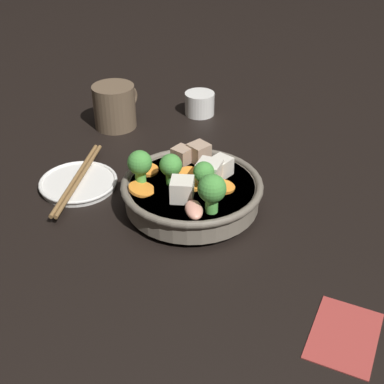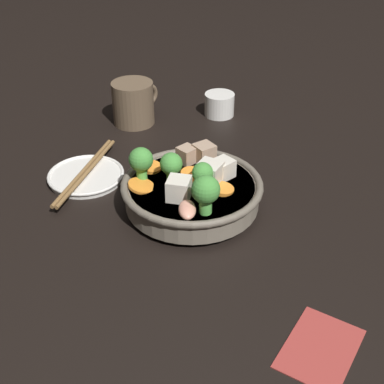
{
  "view_description": "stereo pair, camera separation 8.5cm",
  "coord_description": "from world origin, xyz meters",
  "px_view_note": "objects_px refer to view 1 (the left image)",
  "views": [
    {
      "loc": [
        -0.56,
        -0.43,
        0.5
      ],
      "look_at": [
        0.0,
        0.0,
        0.03
      ],
      "focal_mm": 50.0,
      "sensor_mm": 36.0,
      "label": 1
    },
    {
      "loc": [
        -0.5,
        -0.49,
        0.5
      ],
      "look_at": [
        0.0,
        0.0,
        0.03
      ],
      "focal_mm": 50.0,
      "sensor_mm": 36.0,
      "label": 2
    }
  ],
  "objects_px": {
    "tea_cup": "(200,103)",
    "chopsticks_pair": "(78,178)",
    "side_saucer": "(78,183)",
    "dark_mug": "(115,106)",
    "stirfry_bowl": "(192,189)"
  },
  "relations": [
    {
      "from": "side_saucer",
      "to": "dark_mug",
      "type": "height_order",
      "value": "dark_mug"
    },
    {
      "from": "tea_cup",
      "to": "chopsticks_pair",
      "type": "relative_size",
      "value": 0.31
    },
    {
      "from": "tea_cup",
      "to": "chopsticks_pair",
      "type": "height_order",
      "value": "tea_cup"
    },
    {
      "from": "stirfry_bowl",
      "to": "chopsticks_pair",
      "type": "relative_size",
      "value": 1.09
    },
    {
      "from": "tea_cup",
      "to": "stirfry_bowl",
      "type": "bearing_deg",
      "value": -145.21
    },
    {
      "from": "dark_mug",
      "to": "chopsticks_pair",
      "type": "xyz_separation_m",
      "value": [
        -0.21,
        -0.11,
        -0.03
      ]
    },
    {
      "from": "side_saucer",
      "to": "chopsticks_pair",
      "type": "xyz_separation_m",
      "value": [
        0.0,
        -0.0,
        0.01
      ]
    },
    {
      "from": "dark_mug",
      "to": "chopsticks_pair",
      "type": "bearing_deg",
      "value": -151.73
    },
    {
      "from": "side_saucer",
      "to": "dark_mug",
      "type": "distance_m",
      "value": 0.24
    },
    {
      "from": "side_saucer",
      "to": "chopsticks_pair",
      "type": "height_order",
      "value": "chopsticks_pair"
    },
    {
      "from": "stirfry_bowl",
      "to": "tea_cup",
      "type": "distance_m",
      "value": 0.36
    },
    {
      "from": "tea_cup",
      "to": "chopsticks_pair",
      "type": "bearing_deg",
      "value": -178.55
    },
    {
      "from": "dark_mug",
      "to": "tea_cup",
      "type": "bearing_deg",
      "value": -33.96
    },
    {
      "from": "chopsticks_pair",
      "to": "dark_mug",
      "type": "bearing_deg",
      "value": 28.27
    },
    {
      "from": "stirfry_bowl",
      "to": "tea_cup",
      "type": "bearing_deg",
      "value": 34.79
    }
  ]
}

